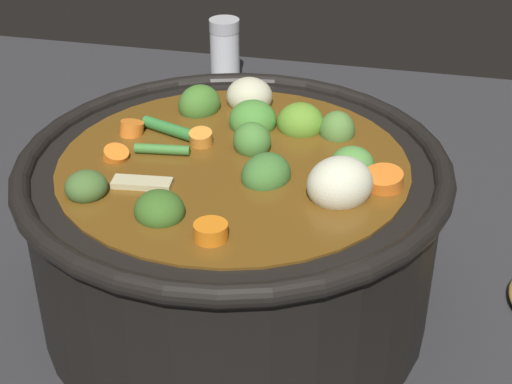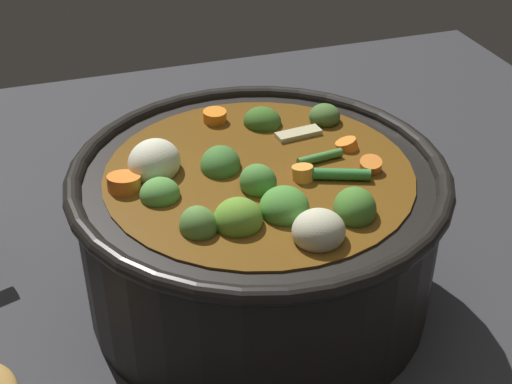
% 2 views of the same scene
% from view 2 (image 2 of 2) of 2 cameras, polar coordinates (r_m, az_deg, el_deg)
% --- Properties ---
extents(ground_plane, '(1.10, 1.10, 0.00)m').
position_cam_2_polar(ground_plane, '(0.70, 0.20, -7.97)').
color(ground_plane, '#2D2D30').
extents(cooking_pot, '(0.33, 0.33, 0.17)m').
position_cam_2_polar(cooking_pot, '(0.65, 0.20, -3.00)').
color(cooking_pot, black).
rests_on(cooking_pot, ground_plane).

